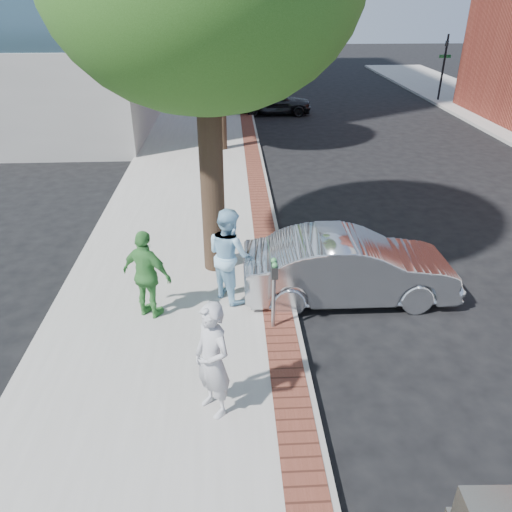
{
  "coord_description": "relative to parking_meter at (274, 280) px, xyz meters",
  "views": [
    {
      "loc": [
        -0.19,
        -8.54,
        5.95
      ],
      "look_at": [
        0.28,
        0.39,
        1.2
      ],
      "focal_mm": 35.0,
      "sensor_mm": 36.0,
      "label": 1
    }
  ],
  "objects": [
    {
      "name": "curb",
      "position": [
        0.48,
        8.59,
        -1.13
      ],
      "size": [
        0.1,
        60.0,
        0.15
      ],
      "primitive_type": "cube",
      "color": "gray",
      "rests_on": "ground"
    },
    {
      "name": "office_base",
      "position": [
        -13.57,
        22.59,
        0.79
      ],
      "size": [
        18.2,
        22.2,
        4.0
      ],
      "primitive_type": "cube",
      "color": "gray",
      "rests_on": "ground"
    },
    {
      "name": "person_gray",
      "position": [
        -1.1,
        -2.13,
        -0.09
      ],
      "size": [
        0.8,
        0.84,
        1.94
      ],
      "primitive_type": "imported",
      "rotation": [
        0.0,
        0.0,
        -0.89
      ],
      "color": "#B4B5BA",
      "rests_on": "sidewalk"
    },
    {
      "name": "sidewalk",
      "position": [
        -2.07,
        8.59,
        -1.13
      ],
      "size": [
        5.0,
        60.0,
        0.15
      ],
      "primitive_type": "cube",
      "color": "#9E9991",
      "rests_on": "ground"
    },
    {
      "name": "tree_far",
      "position": [
        -1.07,
        12.59,
        4.09
      ],
      "size": [
        4.8,
        4.8,
        7.14
      ],
      "color": "black",
      "rests_on": "sidewalk"
    },
    {
      "name": "ground",
      "position": [
        -0.57,
        0.59,
        -1.21
      ],
      "size": [
        120.0,
        120.0,
        0.0
      ],
      "primitive_type": "plane",
      "color": "black",
      "rests_on": "ground"
    },
    {
      "name": "person_green",
      "position": [
        -2.43,
        0.54,
        -0.13
      ],
      "size": [
        1.17,
        0.9,
        1.86
      ],
      "primitive_type": "imported",
      "rotation": [
        0.0,
        0.0,
        2.66
      ],
      "color": "#459644",
      "rests_on": "sidewalk"
    },
    {
      "name": "brick_strip",
      "position": [
        0.13,
        8.59,
        -1.05
      ],
      "size": [
        0.6,
        60.0,
        0.01
      ],
      "primitive_type": "cube",
      "color": "brown",
      "rests_on": "sidewalk"
    },
    {
      "name": "sedan_silver",
      "position": [
        1.73,
        1.22,
        -0.46
      ],
      "size": [
        4.52,
        1.59,
        1.49
      ],
      "primitive_type": "imported",
      "rotation": [
        0.0,
        0.0,
        1.57
      ],
      "color": "silver",
      "rests_on": "ground"
    },
    {
      "name": "bg_car",
      "position": [
        1.63,
        19.72,
        -0.5
      ],
      "size": [
        4.15,
        1.71,
        1.41
      ],
      "primitive_type": "imported",
      "rotation": [
        0.0,
        0.0,
        1.56
      ],
      "color": "black",
      "rests_on": "ground"
    },
    {
      "name": "signal_near",
      "position": [
        0.33,
        22.59,
        1.05
      ],
      "size": [
        0.7,
        0.15,
        3.8
      ],
      "color": "black",
      "rests_on": "ground"
    },
    {
      "name": "parking_meter",
      "position": [
        0.0,
        0.0,
        0.0
      ],
      "size": [
        0.12,
        0.32,
        1.47
      ],
      "color": "gray",
      "rests_on": "sidewalk"
    },
    {
      "name": "person_officer",
      "position": [
        -0.84,
        1.15,
        -0.04
      ],
      "size": [
        1.2,
        1.25,
        2.02
      ],
      "primitive_type": "imported",
      "rotation": [
        0.0,
        0.0,
        2.2
      ],
      "color": "#98CDEC",
      "rests_on": "sidewalk"
    },
    {
      "name": "signal_far",
      "position": [
        11.93,
        22.59,
        1.05
      ],
      "size": [
        0.7,
        0.15,
        3.8
      ],
      "color": "black",
      "rests_on": "ground"
    }
  ]
}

